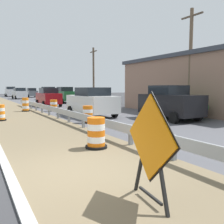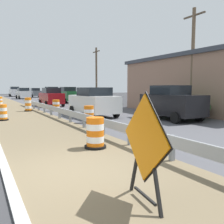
% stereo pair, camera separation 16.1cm
% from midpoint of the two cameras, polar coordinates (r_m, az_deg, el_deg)
% --- Properties ---
extents(ground_plane, '(160.00, 160.00, 0.00)m').
position_cam_midpoint_polar(ground_plane, '(5.80, -9.51, -13.90)').
color(ground_plane, '#333335').
extents(median_dirt_strip, '(4.06, 120.00, 0.01)m').
position_cam_midpoint_polar(median_dirt_strip, '(6.11, -1.98, -12.76)').
color(median_dirt_strip, '#706047').
rests_on(median_dirt_strip, ground).
extents(curb_near_edge, '(0.20, 120.00, 0.11)m').
position_cam_midpoint_polar(curb_near_edge, '(5.53, -22.76, -15.24)').
color(curb_near_edge, '#ADADA8').
rests_on(curb_near_edge, ground).
extents(guardrail_median, '(0.18, 46.76, 0.71)m').
position_cam_midpoint_polar(guardrail_median, '(6.55, 14.54, -7.00)').
color(guardrail_median, '#999EA3').
rests_on(guardrail_median, ground).
extents(warning_sign_diamond, '(0.25, 1.53, 1.90)m').
position_cam_midpoint_polar(warning_sign_diamond, '(4.03, 9.01, -7.32)').
color(warning_sign_diamond, black).
rests_on(warning_sign_diamond, ground).
extents(traffic_barrel_nearest, '(0.71, 0.71, 1.01)m').
position_cam_midpoint_polar(traffic_barrel_nearest, '(7.73, -3.45, -5.36)').
color(traffic_barrel_nearest, orange).
rests_on(traffic_barrel_nearest, ground).
extents(traffic_barrel_close, '(0.68, 0.68, 0.96)m').
position_cam_midpoint_polar(traffic_barrel_close, '(13.28, -5.22, -0.78)').
color(traffic_barrel_close, orange).
rests_on(traffic_barrel_close, ground).
extents(traffic_barrel_mid, '(0.65, 0.65, 0.97)m').
position_cam_midpoint_polar(traffic_barrel_mid, '(15.62, -24.56, -0.28)').
color(traffic_barrel_mid, orange).
rests_on(traffic_barrel_mid, ground).
extents(traffic_barrel_far, '(0.72, 0.72, 0.96)m').
position_cam_midpoint_polar(traffic_barrel_far, '(20.58, -13.07, 1.43)').
color(traffic_barrel_far, orange).
rests_on(traffic_barrel_far, ground).
extents(traffic_barrel_farther, '(0.64, 0.64, 1.15)m').
position_cam_midpoint_polar(traffic_barrel_farther, '(21.00, -19.32, 1.59)').
color(traffic_barrel_farther, orange).
rests_on(traffic_barrel_farther, ground).
extents(traffic_barrel_farthest, '(0.73, 0.73, 0.98)m').
position_cam_midpoint_polar(traffic_barrel_farthest, '(28.70, -25.27, 2.24)').
color(traffic_barrel_farthest, orange).
rests_on(traffic_barrel_farthest, ground).
extents(car_lead_near_lane, '(2.18, 4.64, 1.98)m').
position_cam_midpoint_polar(car_lead_near_lane, '(16.44, -4.26, 2.47)').
color(car_lead_near_lane, silver).
rests_on(car_lead_near_lane, ground).
extents(car_trailing_near_lane, '(2.17, 4.18, 2.10)m').
position_cam_midpoint_polar(car_trailing_near_lane, '(15.01, 14.37, 2.20)').
color(car_trailing_near_lane, black).
rests_on(car_trailing_near_lane, ground).
extents(car_lead_far_lane, '(2.23, 4.28, 1.97)m').
position_cam_midpoint_polar(car_lead_far_lane, '(45.45, -20.44, 4.23)').
color(car_lead_far_lane, silver).
rests_on(car_lead_far_lane, ground).
extents(car_mid_far_lane, '(2.08, 4.48, 1.93)m').
position_cam_midpoint_polar(car_mid_far_lane, '(52.50, -17.86, 4.46)').
color(car_mid_far_lane, '#4C5156').
rests_on(car_mid_far_lane, ground).
extents(car_trailing_far_lane, '(2.04, 4.81, 1.96)m').
position_cam_midpoint_polar(car_trailing_far_lane, '(26.48, -14.26, 3.54)').
color(car_trailing_far_lane, maroon).
rests_on(car_trailing_far_lane, ground).
extents(car_distant_a, '(2.01, 4.48, 2.08)m').
position_cam_midpoint_polar(car_distant_a, '(31.78, -10.35, 4.08)').
color(car_distant_a, '#195128').
rests_on(car_distant_a, ground).
extents(car_distant_b, '(2.19, 4.58, 2.23)m').
position_cam_midpoint_polar(car_distant_b, '(58.37, -22.32, 4.56)').
color(car_distant_b, silver).
rests_on(car_distant_b, ground).
extents(car_distant_c, '(2.21, 4.76, 2.13)m').
position_cam_midpoint_polar(car_distant_c, '(40.14, -14.15, 4.38)').
color(car_distant_c, silver).
rests_on(car_distant_c, ground).
extents(roadside_shop_near, '(8.87, 13.10, 4.52)m').
position_cam_midpoint_polar(roadside_shop_near, '(21.76, 22.82, 6.21)').
color(roadside_shop_near, '#93705B').
rests_on(roadside_shop_near, ground).
extents(utility_pole_near, '(0.24, 1.80, 7.30)m').
position_cam_midpoint_polar(utility_pole_near, '(17.53, 19.06, 11.58)').
color(utility_pole_near, brown).
rests_on(utility_pole_near, ground).
extents(utility_pole_mid, '(0.24, 1.80, 7.04)m').
position_cam_midpoint_polar(utility_pole_mid, '(30.84, -3.62, 9.01)').
color(utility_pole_mid, brown).
rests_on(utility_pole_mid, ground).
extents(bush_roadside, '(3.33, 3.33, 1.52)m').
position_cam_midpoint_polar(bush_roadside, '(15.83, 16.95, 1.24)').
color(bush_roadside, '#286028').
rests_on(bush_roadside, ground).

